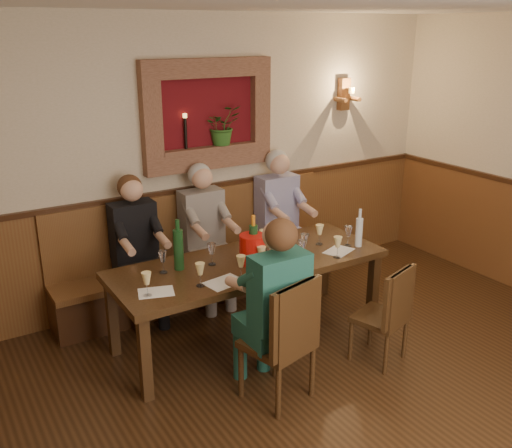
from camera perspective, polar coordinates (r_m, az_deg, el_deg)
The scene contains 32 objects.
room_shell at distance 3.19m, azimuth 16.71°, elevation 4.51°, with size 6.04×6.04×2.82m.
wainscoting at distance 3.72m, azimuth 14.77°, elevation -15.28°, with size 6.02×6.02×1.15m.
wall_niche at distance 5.67m, azimuth -4.42°, elevation 10.44°, with size 1.36×0.30×1.06m.
wall_sconce at distance 6.57m, azimuth 8.88°, elevation 12.63°, with size 0.25×0.20×0.35m.
dining_table at distance 4.94m, azimuth -0.68°, elevation -4.47°, with size 2.40×0.90×0.75m.
bench at distance 5.84m, azimuth -5.47°, elevation -4.45°, with size 3.00×0.45×1.11m.
chair_near_left at distance 4.35m, azimuth 2.30°, elevation -13.76°, with size 0.53×0.53×1.00m.
chair_near_right at distance 4.92m, azimuth 12.34°, elevation -10.62°, with size 0.48×0.48×0.86m.
person_bench_left at distance 5.41m, azimuth -11.64°, elevation -3.86°, with size 0.41×0.50×1.40m.
person_bench_mid at distance 5.66m, azimuth -4.98°, elevation -2.38°, with size 0.42×0.51×1.42m.
person_bench_right at distance 6.08m, azimuth 2.55°, elevation -0.62°, with size 0.43×0.53×1.46m.
person_chair_front at distance 4.26m, azimuth 1.62°, elevation -9.83°, with size 0.42×0.52×1.43m.
spittoon_bucket at distance 4.82m, azimuth -0.36°, elevation -2.53°, with size 0.22×0.22×0.25m, color red.
wine_bottle_green_a at distance 4.84m, azimuth -0.26°, elevation -1.85°, with size 0.10×0.10×0.41m.
wine_bottle_green_b at distance 4.72m, azimuth -7.76°, elevation -2.46°, with size 0.11×0.11×0.43m.
water_bottle at distance 5.27m, azimuth 10.26°, elevation -0.73°, with size 0.07×0.07×0.36m.
tasting_sheet_a at distance 4.41m, azimuth -9.96°, elevation -6.73°, with size 0.27×0.19×0.00m, color white.
tasting_sheet_b at distance 4.84m, azimuth 1.04°, elevation -4.04°, with size 0.26×0.18×0.00m, color white.
tasting_sheet_c at distance 5.17m, azimuth 8.27°, elevation -2.68°, with size 0.27×0.19×0.00m, color white.
tasting_sheet_d at distance 4.51m, azimuth -3.21°, elevation -5.84°, with size 0.30×0.21×0.00m, color white.
wine_glass_0 at distance 4.32m, azimuth -10.85°, elevation -5.94°, with size 0.08×0.08×0.19m, color #FDE697, non-canonical shape.
wine_glass_1 at distance 4.70m, azimuth -9.29°, elevation -3.75°, with size 0.08×0.08×0.19m, color white, non-canonical shape.
wine_glass_2 at distance 4.43m, azimuth -5.60°, elevation -5.07°, with size 0.08×0.08×0.19m, color #FDE697, non-canonical shape.
wine_glass_3 at distance 4.81m, azimuth -4.43°, elevation -3.01°, with size 0.08×0.08×0.19m, color white, non-canonical shape.
wine_glass_4 at distance 4.73m, azimuth 0.54°, elevation -3.37°, with size 0.08×0.08×0.19m, color #FDE697, non-canonical shape.
wine_glass_5 at distance 5.11m, azimuth 0.73°, elevation -1.62°, with size 0.08×0.08×0.19m, color #FDE697, non-canonical shape.
wine_glass_6 at distance 4.88m, azimuth 4.66°, elevation -2.68°, with size 0.08×0.08×0.19m, color white, non-canonical shape.
wine_glass_7 at distance 5.28m, azimuth 6.36°, elevation -1.06°, with size 0.08×0.08×0.19m, color #FDE697, non-canonical shape.
wine_glass_8 at distance 5.27m, azimuth 9.19°, elevation -1.20°, with size 0.08×0.08×0.19m, color white, non-canonical shape.
wine_glass_9 at distance 4.55m, azimuth -1.51°, elevation -4.31°, with size 0.08×0.08×0.19m, color #FDE697, non-canonical shape.
wine_glass_10 at distance 5.03m, azimuth 4.87°, elevation -2.04°, with size 0.08×0.08×0.19m, color white, non-canonical shape.
wine_glass_11 at distance 5.00m, azimuth 8.15°, elevation -2.31°, with size 0.08×0.08×0.19m, color #FDE697, non-canonical shape.
Camera 1 is at (-2.34, -2.04, 2.64)m, focal length 40.00 mm.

